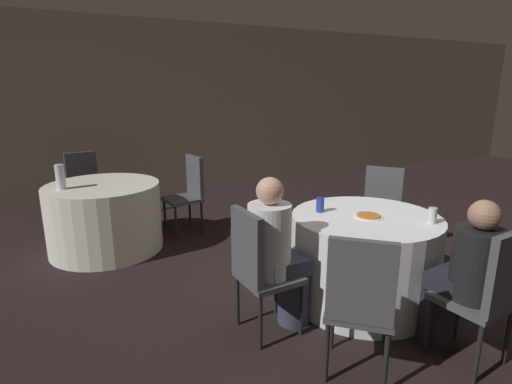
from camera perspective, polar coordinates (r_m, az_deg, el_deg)
name	(u,v)px	position (r m, az deg, el deg)	size (l,w,h in m)	color
ground_plane	(366,290)	(3.79, 15.40, -13.32)	(16.00, 16.00, 0.00)	black
wall_back	(203,109)	(7.08, -7.59, 11.71)	(16.00, 0.06, 2.80)	#7A6B5B
table_near	(363,258)	(3.49, 15.06, -9.11)	(1.20, 1.20, 0.74)	white
table_far	(105,217)	(4.69, -20.77, -3.37)	(1.20, 1.20, 0.74)	white
chair_near_southwest	(360,298)	(2.49, 14.64, -14.42)	(0.57, 0.57, 0.95)	#47474C
chair_near_west	(257,263)	(2.83, 0.17, -10.16)	(0.43, 0.42, 0.95)	#47474C
chair_near_northeast	(381,205)	(4.38, 17.48, -1.81)	(0.56, 0.56, 0.95)	#47474C
chair_near_south	(490,289)	(2.89, 30.43, -11.80)	(0.43, 0.44, 0.95)	#47474C
chair_far_east	(189,188)	(4.96, -9.52, 0.56)	(0.45, 0.45, 0.95)	#47474C
chair_far_north	(84,183)	(5.62, -23.35, 1.20)	(0.45, 0.45, 0.95)	#47474C
person_white_shirt	(278,256)	(2.91, 3.15, -9.07)	(0.49, 0.31, 1.16)	#33384C
person_black_shirt	(462,279)	(2.97, 27.35, -10.97)	(0.32, 0.49, 1.09)	black
pizza_plate_near	(368,216)	(3.33, 15.77, -3.31)	(0.23, 0.23, 0.02)	white
soda_can_blue	(320,205)	(3.37, 9.14, -1.82)	(0.07, 0.07, 0.12)	#1E38A5
soda_can_silver	(432,216)	(3.33, 23.89, -3.09)	(0.07, 0.07, 0.12)	silver
bottle_far	(60,177)	(4.52, -26.17, 1.95)	(0.09, 0.09, 0.26)	silver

